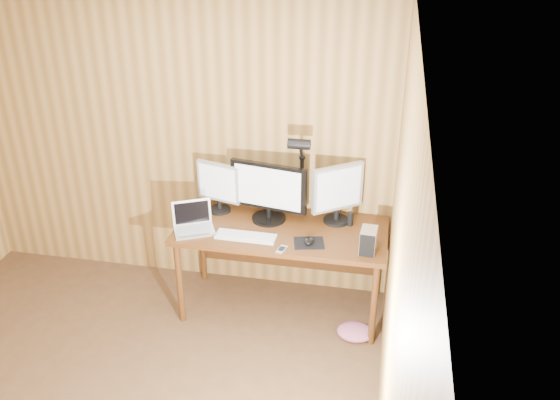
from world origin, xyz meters
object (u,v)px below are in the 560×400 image
(mouse, at_px, (309,240))
(phone, at_px, (282,249))
(hard_drive, at_px, (368,241))
(desk_lamp, at_px, (300,164))
(monitor_center, at_px, (268,191))
(monitor_right, at_px, (338,192))
(speaker, at_px, (350,219))
(monitor_left, at_px, (219,186))
(desk, at_px, (283,237))
(keyboard, at_px, (246,236))
(laptop, at_px, (193,223))

(mouse, relative_size, phone, 1.00)
(hard_drive, bearing_deg, mouse, -179.85)
(phone, height_order, desk_lamp, desk_lamp)
(monitor_center, bearing_deg, monitor_right, 17.09)
(hard_drive, distance_m, desk_lamp, 0.78)
(speaker, bearing_deg, monitor_right, 160.93)
(monitor_left, distance_m, speaker, 1.06)
(monitor_left, bearing_deg, monitor_center, 6.47)
(desk, xyz_separation_m, phone, (0.06, -0.37, 0.13))
(speaker, bearing_deg, monitor_left, 177.99)
(monitor_center, xyz_separation_m, mouse, (0.36, -0.29, -0.22))
(hard_drive, bearing_deg, speaker, 117.86)
(keyboard, bearing_deg, laptop, 174.22)
(desk, bearing_deg, monitor_right, 16.26)
(speaker, bearing_deg, keyboard, -156.10)
(monitor_left, xyz_separation_m, speaker, (1.04, -0.04, -0.17))
(monitor_center, height_order, desk_lamp, desk_lamp)
(monitor_left, bearing_deg, hard_drive, -2.64)
(monitor_center, distance_m, mouse, 0.52)
(monitor_center, height_order, speaker, monitor_center)
(desk, distance_m, monitor_right, 0.56)
(desk, xyz_separation_m, speaker, (0.51, 0.08, 0.18))
(desk, distance_m, hard_drive, 0.75)
(keyboard, distance_m, phone, 0.32)
(monitor_left, distance_m, desk_lamp, 0.68)
(desk, relative_size, keyboard, 3.54)
(keyboard, bearing_deg, monitor_left, 130.84)
(desk, height_order, monitor_center, monitor_center)
(monitor_left, distance_m, hard_drive, 1.27)
(speaker, bearing_deg, laptop, -166.56)
(desk, distance_m, monitor_left, 0.65)
(hard_drive, height_order, phone, hard_drive)
(phone, distance_m, speaker, 0.64)
(monitor_left, xyz_separation_m, phone, (0.60, -0.49, -0.22))
(speaker, relative_size, desk_lamp, 0.15)
(monitor_center, relative_size, laptop, 1.66)
(monitor_center, relative_size, speaker, 5.49)
(desk, xyz_separation_m, monitor_center, (-0.12, 0.05, 0.37))
(monitor_center, height_order, monitor_left, monitor_center)
(phone, height_order, speaker, speaker)
(mouse, bearing_deg, phone, -166.07)
(monitor_right, xyz_separation_m, desk_lamp, (-0.29, 0.03, 0.19))
(desk, xyz_separation_m, mouse, (0.24, -0.24, 0.14))
(desk, height_order, monitor_right, monitor_right)
(keyboard, height_order, desk_lamp, desk_lamp)
(monitor_right, bearing_deg, desk, 160.97)
(desk, relative_size, monitor_center, 2.66)
(monitor_center, distance_m, hard_drive, 0.86)
(laptop, distance_m, hard_drive, 1.32)
(phone, bearing_deg, monitor_center, 128.03)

